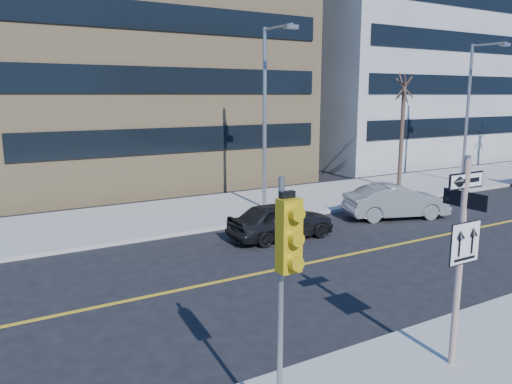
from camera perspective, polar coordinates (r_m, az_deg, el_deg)
ground at (r=12.48m, az=12.07°, el=-14.21°), size 120.00×120.00×0.00m
far_sidewalk at (r=33.17m, az=21.09°, el=1.26°), size 66.00×6.00×0.15m
road_centerline at (r=23.84m, az=27.06°, el=-2.97°), size 40.00×0.14×0.01m
sign_pole at (r=10.05m, az=22.39°, el=-6.19°), size 0.92×0.92×4.06m
traffic_signal at (r=7.08m, az=3.57°, el=-7.43°), size 0.32×0.45×4.00m
parked_car_a at (r=18.58m, az=2.87°, el=-3.25°), size 1.69×4.09×1.39m
parked_car_b at (r=22.48m, az=15.71°, el=-1.04°), size 2.90×4.72×1.47m
streetlight_a at (r=22.34m, az=1.32°, el=9.69°), size 0.55×2.25×8.00m
streetlight_b at (r=32.01m, az=23.43°, el=9.20°), size 0.55×2.25×8.00m
street_tree_west at (r=28.51m, az=16.58°, el=11.08°), size 1.80×1.80×6.35m
building_brick at (r=34.82m, az=-14.69°, el=16.82°), size 18.00×18.00×18.00m
building_grey_mid at (r=45.31m, az=14.46°, el=13.50°), size 20.00×16.00×15.00m
building_grey_far at (r=63.51m, az=26.37°, el=12.36°), size 18.00×18.00×16.00m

